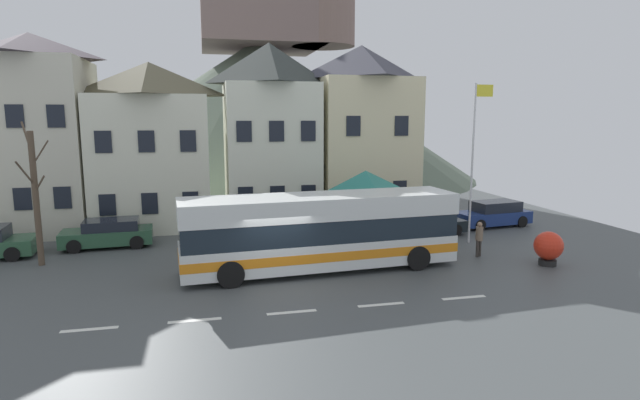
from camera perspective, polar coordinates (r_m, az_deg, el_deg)
name	(u,v)px	position (r m, az deg, el deg)	size (l,w,h in m)	color
ground_plane	(279,284)	(19.33, -4.64, -9.37)	(40.00, 60.00, 0.07)	#494E4F
townhouse_00	(36,134)	(31.39, -29.12, 6.46)	(5.39, 6.05, 10.48)	beige
townhouse_01	(152,146)	(30.20, -18.24, 5.80)	(6.12, 5.82, 9.12)	silver
townhouse_02	(270,134)	(30.07, -5.58, 7.34)	(5.15, 5.38, 10.31)	silver
townhouse_03	(361,133)	(31.75, 4.56, 7.53)	(5.62, 6.35, 10.39)	beige
hilltop_castle	(262,104)	(53.89, -6.46, 10.63)	(43.35, 43.35, 21.00)	#556453
transit_bus	(321,232)	(20.53, 0.08, -3.65)	(11.26, 3.25, 3.06)	silver
bus_shelter	(366,184)	(24.48, 5.11, 1.83)	(3.60, 3.60, 3.62)	#473D33
parked_car_00	(422,223)	(27.34, 11.36, -2.51)	(4.48, 2.34, 1.32)	black
parked_car_02	(109,233)	(26.37, -22.56, -3.47)	(4.20, 2.11, 1.32)	#2B553A
parked_car_03	(493,214)	(30.55, 18.76, -1.50)	(4.51, 2.28, 1.43)	navy
pedestrian_00	(426,233)	(24.05, 11.73, -3.68)	(0.30, 0.36, 1.57)	black
pedestrian_01	(479,236)	(23.67, 17.37, -3.89)	(0.32, 0.32, 1.57)	#38332D
pedestrian_02	(452,236)	(23.25, 14.50, -3.96)	(0.31, 0.32, 1.64)	#38332D
public_bench	(330,226)	(26.72, 1.11, -2.98)	(1.71, 0.48, 0.87)	#473828
flagpole	(474,153)	(25.71, 16.85, 5.07)	(0.95, 0.10, 7.72)	silver
harbour_buoy	(548,247)	(23.37, 24.18, -4.79)	(1.19, 1.19, 1.44)	black
bare_tree_00	(36,196)	(23.95, -29.20, 0.38)	(1.28, 1.73, 5.96)	brown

